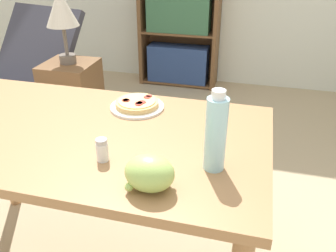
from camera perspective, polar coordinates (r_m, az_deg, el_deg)
name	(u,v)px	position (r m, az deg, el deg)	size (l,w,h in m)	color
dining_table	(79,152)	(1.39, -14.13, -4.02)	(1.40, 0.74, 0.74)	#A37549
pizza_on_plate	(137,105)	(1.46, -4.98, 3.44)	(0.22, 0.22, 0.04)	white
grape_bunch	(149,173)	(0.98, -2.99, -7.59)	(0.14, 0.11, 0.11)	#A8CC66
drink_bottle	(216,133)	(1.04, 7.68, -1.15)	(0.06, 0.06, 0.26)	#A3DBEA
salt_shaker	(102,150)	(1.12, -10.51, -3.80)	(0.04, 0.04, 0.08)	white
lounge_chair_near	(27,93)	(2.95, -21.64, 4.96)	(0.82, 0.90, 0.88)	slate
bookshelf	(179,10)	(3.53, 1.84, 18.12)	(0.76, 0.28, 1.54)	brown
side_table	(74,102)	(2.65, -14.86, 3.67)	(0.34, 0.34, 0.59)	brown
table_lamp	(61,11)	(2.46, -16.75, 17.20)	(0.21, 0.21, 0.48)	#665B51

